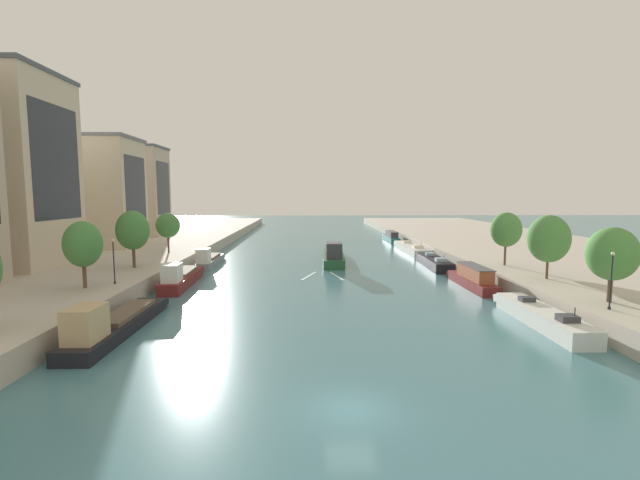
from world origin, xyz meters
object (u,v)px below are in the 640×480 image
object	(u,v)px
lamppost_left_bank	(114,259)
moored_boat_right_gap_after	(541,316)
moored_boat_right_upstream	(473,278)
tree_left_by_lamp	(83,244)
lamppost_right_bank	(611,278)
moored_boat_left_gap_after	(209,260)
moored_boat_right_second	(391,237)
tree_left_nearest	(133,230)
tree_right_distant	(549,239)
moored_boat_left_end	(114,323)
tree_left_distant	(168,226)
moored_boat_right_near	(434,262)
tree_right_far	(612,254)
barge_midriver	(333,255)
moored_boat_left_midway	(181,278)
moored_boat_right_midway	(411,248)
tree_right_end_of_row	(506,230)

from	to	relation	value
lamppost_left_bank	moored_boat_right_gap_after	bearing A→B (deg)	-12.52
moored_boat_right_upstream	tree_left_by_lamp	distance (m)	40.69
lamppost_left_bank	lamppost_right_bank	distance (m)	43.16
moored_boat_left_gap_after	moored_boat_right_gap_after	distance (m)	45.79
moored_boat_right_second	tree_left_nearest	distance (m)	59.43
tree_right_distant	lamppost_left_bank	bearing A→B (deg)	-178.36
moored_boat_right_second	lamppost_right_bank	world-z (taller)	lamppost_right_bank
moored_boat_left_end	tree_left_nearest	world-z (taller)	tree_left_nearest
tree_left_distant	moored_boat_right_near	bearing A→B (deg)	-4.01
moored_boat_right_near	tree_right_far	size ratio (longest dim) A/B	2.13
tree_left_nearest	tree_left_distant	bearing A→B (deg)	90.64
barge_midriver	moored_boat_right_near	world-z (taller)	barge_midriver
moored_boat_right_near	barge_midriver	bearing A→B (deg)	160.83
tree_left_nearest	tree_right_far	bearing A→B (deg)	-21.65
moored_boat_left_end	tree_right_far	world-z (taller)	tree_right_far
moored_boat_right_second	tree_right_far	distance (m)	62.56
barge_midriver	moored_boat_right_gap_after	bearing A→B (deg)	-66.04
moored_boat_left_midway	moored_boat_right_upstream	bearing A→B (deg)	-3.38
barge_midriver	moored_boat_left_midway	world-z (taller)	barge_midriver
moored_boat_left_gap_after	tree_left_by_lamp	bearing A→B (deg)	-103.90
moored_boat_left_midway	moored_boat_right_near	bearing A→B (deg)	20.33
tree_left_distant	lamppost_left_bank	size ratio (longest dim) A/B	1.34
moored_boat_right_midway	lamppost_right_bank	size ratio (longest dim) A/B	3.82
moored_boat_right_upstream	moored_boat_right_second	xyz separation A→B (m)	(-0.13, 47.81, -0.04)
tree_right_distant	tree_left_distant	bearing A→B (deg)	154.63
moored_boat_left_midway	tree_right_end_of_row	size ratio (longest dim) A/B	2.06
moored_boat_right_gap_after	lamppost_right_bank	xyz separation A→B (m)	(3.92, -2.36, 3.61)
lamppost_left_bank	tree_right_distant	bearing A→B (deg)	1.64
moored_boat_left_midway	tree_left_by_lamp	world-z (taller)	tree_left_by_lamp
moored_boat_right_near	tree_left_nearest	distance (m)	41.07
moored_boat_right_second	tree_right_end_of_row	bearing A→B (deg)	-82.68
moored_boat_right_near	tree_left_distant	world-z (taller)	tree_left_distant
moored_boat_left_midway	tree_right_far	world-z (taller)	tree_right_far
moored_boat_left_end	tree_right_far	distance (m)	39.43
moored_boat_right_gap_after	tree_right_end_of_row	size ratio (longest dim) A/B	2.01
moored_boat_right_upstream	moored_boat_right_near	xyz separation A→B (m)	(-0.28, 14.30, -0.37)
moored_boat_right_gap_after	tree_right_far	xyz separation A→B (m)	(5.52, -0.06, 5.11)
moored_boat_right_upstream	tree_right_far	xyz separation A→B (m)	(5.69, -14.30, 4.74)
moored_boat_right_upstream	moored_boat_right_midway	distance (m)	30.95
moored_boat_left_end	moored_boat_right_second	size ratio (longest dim) A/B	1.31
moored_boat_right_near	tree_right_far	distance (m)	29.66
tree_left_by_lamp	tree_left_distant	world-z (taller)	tree_left_by_lamp
moored_boat_right_gap_after	moored_boat_right_upstream	xyz separation A→B (m)	(-0.16, 14.24, 0.38)
moored_boat_right_upstream	lamppost_left_bank	bearing A→B (deg)	-171.21
lamppost_left_bank	moored_boat_left_midway	bearing A→B (deg)	61.78
moored_boat_right_second	tree_left_by_lamp	distance (m)	68.30
moored_boat_left_gap_after	moored_boat_right_second	size ratio (longest dim) A/B	1.06
moored_boat_right_gap_after	tree_left_by_lamp	distance (m)	40.70
tree_left_nearest	lamppost_left_bank	size ratio (longest dim) A/B	1.54
barge_midriver	tree_right_end_of_row	bearing A→B (deg)	-37.00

